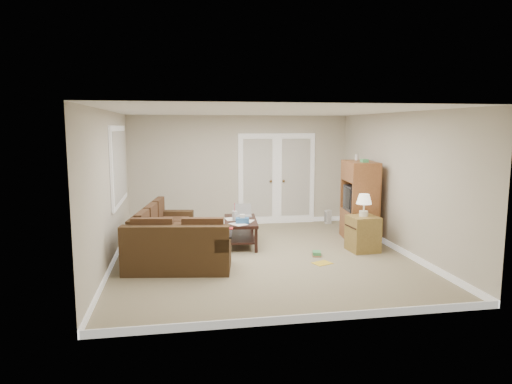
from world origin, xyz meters
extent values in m
plane|color=gray|center=(0.00, 0.00, 0.00)|extent=(5.50, 5.50, 0.00)
cube|color=white|center=(0.00, 0.00, 2.50)|extent=(5.00, 5.50, 0.02)
cube|color=beige|center=(-2.50, 0.00, 1.25)|extent=(0.02, 5.50, 2.50)
cube|color=beige|center=(2.50, 0.00, 1.25)|extent=(0.02, 5.50, 2.50)
cube|color=beige|center=(0.00, 2.75, 1.25)|extent=(5.00, 0.02, 2.50)
cube|color=beige|center=(0.00, -2.75, 1.25)|extent=(5.00, 0.02, 2.50)
cube|color=white|center=(0.40, 2.72, 1.02)|extent=(0.90, 0.04, 2.13)
cube|color=white|center=(1.30, 2.72, 1.02)|extent=(0.90, 0.04, 2.13)
cube|color=silver|center=(0.40, 2.69, 1.07)|extent=(0.68, 0.02, 1.80)
cube|color=silver|center=(1.30, 2.69, 1.07)|extent=(0.68, 0.02, 1.80)
cube|color=white|center=(-2.47, 1.00, 1.55)|extent=(0.04, 1.92, 1.42)
cube|color=silver|center=(-2.44, 1.00, 1.55)|extent=(0.02, 1.74, 1.24)
cube|color=#402C18|center=(-1.68, 0.62, 0.19)|extent=(1.13, 2.19, 0.38)
cube|color=#402C18|center=(-1.98, 0.66, 0.58)|extent=(0.53, 2.10, 0.39)
cube|color=#402C18|center=(-1.54, 1.54, 0.48)|extent=(0.84, 0.34, 0.20)
cube|color=#4E331F|center=(-1.61, 0.60, 0.44)|extent=(0.84, 2.06, 0.11)
cube|color=#402C18|center=(-1.43, -0.48, 0.19)|extent=(1.74, 1.06, 0.38)
cube|color=#402C18|center=(-1.48, -0.78, 0.58)|extent=(1.65, 0.46, 0.39)
cube|color=#402C18|center=(-0.73, -0.59, 0.48)|extent=(0.34, 0.84, 0.20)
cube|color=#4E331F|center=(-1.42, -0.41, 0.44)|extent=(1.61, 0.77, 0.11)
cube|color=black|center=(-0.73, -0.59, 0.60)|extent=(0.40, 0.76, 0.03)
cube|color=red|center=(-0.70, -0.39, 0.61)|extent=(0.30, 0.15, 0.02)
cube|color=black|center=(-0.26, 0.86, 0.47)|extent=(0.72, 1.26, 0.05)
cube|color=black|center=(-0.26, 0.86, 0.16)|extent=(0.62, 1.17, 0.03)
cylinder|color=silver|center=(-0.37, 0.82, 0.58)|extent=(0.10, 0.10, 0.18)
cylinder|color=red|center=(-0.37, 0.82, 0.75)|extent=(0.01, 0.01, 0.15)
cube|color=#30629C|center=(-0.27, 0.53, 0.54)|extent=(0.25, 0.16, 0.10)
cube|color=white|center=(-0.27, 0.75, 0.50)|extent=(0.46, 0.69, 0.00)
cube|color=brown|center=(2.13, 0.87, 0.29)|extent=(0.65, 1.04, 0.59)
cube|color=brown|center=(2.13, 0.87, 1.38)|extent=(0.65, 1.04, 0.39)
cube|color=black|center=(2.11, 0.87, 0.84)|extent=(0.54, 0.64, 0.49)
cube|color=black|center=(1.87, 0.90, 0.85)|extent=(0.07, 0.51, 0.39)
cube|color=#479C59|center=(2.10, 0.63, 1.60)|extent=(0.14, 0.19, 0.06)
cylinder|color=silver|center=(2.16, 1.16, 1.63)|extent=(0.07, 0.07, 0.12)
cube|color=olive|center=(1.87, 0.06, 0.32)|extent=(0.53, 0.53, 0.64)
cylinder|color=white|center=(1.87, 0.06, 0.69)|extent=(0.16, 0.16, 0.10)
cylinder|color=white|center=(1.87, 0.06, 0.81)|extent=(0.03, 0.03, 0.14)
cone|color=silver|center=(1.87, 0.06, 0.96)|extent=(0.28, 0.28, 0.18)
cube|color=silver|center=(2.03, 2.45, 0.16)|extent=(0.15, 0.14, 0.32)
cube|color=gold|center=(0.91, -0.55, 0.00)|extent=(0.36, 0.33, 0.01)
cube|color=#479C59|center=(0.96, -0.09, 0.04)|extent=(0.18, 0.21, 0.07)
imported|color=brown|center=(0.88, -0.09, 0.01)|extent=(0.20, 0.24, 0.02)
camera|label=1|loc=(-1.41, -7.57, 2.24)|focal=32.00mm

